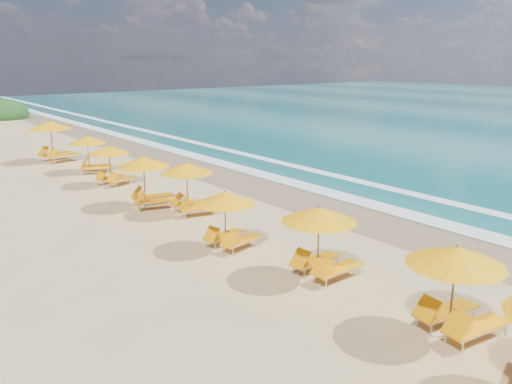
# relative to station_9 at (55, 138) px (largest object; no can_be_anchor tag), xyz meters

# --- Properties ---
(ground) EXTENTS (160.00, 160.00, 0.00)m
(ground) POSITION_rel_station_9_xyz_m (2.28, -17.41, -1.48)
(ground) COLOR tan
(ground) RESTS_ON ground
(wet_sand) EXTENTS (4.00, 160.00, 0.01)m
(wet_sand) POSITION_rel_station_9_xyz_m (6.28, -17.41, -1.47)
(wet_sand) COLOR #80694C
(wet_sand) RESTS_ON ground
(surf_foam) EXTENTS (4.00, 160.00, 0.01)m
(surf_foam) POSITION_rel_station_9_xyz_m (8.98, -17.41, -1.45)
(surf_foam) COLOR white
(surf_foam) RESTS_ON ground
(station_2) EXTENTS (2.68, 2.54, 2.29)m
(station_2) POSITION_rel_station_9_xyz_m (0.55, -27.20, -0.20)
(station_2) COLOR olive
(station_2) RESTS_ON ground
(station_3) EXTENTS (2.47, 2.29, 2.25)m
(station_3) POSITION_rel_station_9_xyz_m (0.45, -22.92, -0.22)
(station_3) COLOR olive
(station_3) RESTS_ON ground
(station_4) EXTENTS (2.52, 2.42, 2.07)m
(station_4) POSITION_rel_station_9_xyz_m (-0.32, -19.25, -0.32)
(station_4) COLOR olive
(station_4) RESTS_ON ground
(station_5) EXTENTS (2.70, 2.59, 2.23)m
(station_5) POSITION_rel_station_9_xyz_m (0.82, -14.93, -0.23)
(station_5) COLOR olive
(station_5) RESTS_ON ground
(station_6) EXTENTS (2.90, 2.81, 2.31)m
(station_6) POSITION_rel_station_9_xyz_m (-0.10, -12.93, -0.18)
(station_6) COLOR olive
(station_6) RESTS_ON ground
(station_7) EXTENTS (2.71, 2.67, 2.11)m
(station_7) POSITION_rel_station_9_xyz_m (0.30, -8.10, -0.30)
(station_7) COLOR olive
(station_7) RESTS_ON ground
(station_8) EXTENTS (2.78, 2.75, 2.14)m
(station_8) POSITION_rel_station_9_xyz_m (0.57, -4.53, -0.28)
(station_8) COLOR olive
(station_8) RESTS_ON ground
(station_9) EXTENTS (3.23, 3.10, 2.64)m
(station_9) POSITION_rel_station_9_xyz_m (0.00, 0.00, 0.00)
(station_9) COLOR olive
(station_9) RESTS_ON ground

